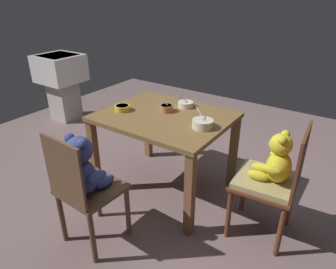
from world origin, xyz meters
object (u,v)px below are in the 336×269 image
teddy_chair_near_front (83,175)px  porridge_bowl_terracotta_center (166,108)px  porridge_bowl_yellow_near_left (122,108)px  dining_table (165,126)px  porridge_bowl_white_far_center (186,104)px  teddy_chair_near_right (274,172)px  sink_basin (61,78)px  porridge_bowl_cream_near_right (203,124)px

teddy_chair_near_front → porridge_bowl_terracotta_center: teddy_chair_near_front is taller
teddy_chair_near_front → porridge_bowl_yellow_near_left: size_ratio=6.71×
dining_table → teddy_chair_near_front: size_ratio=1.20×
teddy_chair_near_front → porridge_bowl_terracotta_center: bearing=1.1°
teddy_chair_near_front → porridge_bowl_white_far_center: teddy_chair_near_front is taller
teddy_chair_near_front → teddy_chair_near_right: teddy_chair_near_right is taller
porridge_bowl_white_far_center → sink_basin: sink_basin is taller
porridge_bowl_cream_near_right → porridge_bowl_yellow_near_left: bearing=-174.0°
sink_basin → porridge_bowl_white_far_center: bearing=-8.3°
teddy_chair_near_front → porridge_bowl_white_far_center: 1.10m
teddy_chair_near_front → porridge_bowl_cream_near_right: bearing=-26.0°
dining_table → porridge_bowl_white_far_center: porridge_bowl_white_far_center is taller
porridge_bowl_terracotta_center → teddy_chair_near_front: bearing=-91.5°
teddy_chair_near_right → porridge_bowl_cream_near_right: bearing=-5.1°
porridge_bowl_terracotta_center → porridge_bowl_yellow_near_left: 0.37m
dining_table → porridge_bowl_yellow_near_left: porridge_bowl_yellow_near_left is taller
porridge_bowl_yellow_near_left → sink_basin: sink_basin is taller
teddy_chair_near_right → porridge_bowl_terracotta_center: teddy_chair_near_right is taller
porridge_bowl_terracotta_center → porridge_bowl_cream_near_right: size_ratio=0.73×
teddy_chair_near_right → porridge_bowl_terracotta_center: bearing=-11.8°
porridge_bowl_cream_near_right → sink_basin: 2.50m
teddy_chair_near_front → porridge_bowl_terracotta_center: (0.02, 0.90, 0.18)m
porridge_bowl_yellow_near_left → porridge_bowl_white_far_center: bearing=43.3°
porridge_bowl_cream_near_right → sink_basin: bearing=166.1°
dining_table → porridge_bowl_white_far_center: 0.29m
dining_table → porridge_bowl_white_far_center: bearing=79.3°
teddy_chair_near_right → porridge_bowl_yellow_near_left: bearing=-1.4°
teddy_chair_near_front → teddy_chair_near_right: bearing=-48.9°
porridge_bowl_cream_near_right → dining_table: bearing=173.1°
dining_table → porridge_bowl_terracotta_center: bearing=113.2°
teddy_chair_near_front → teddy_chair_near_right: (0.98, 0.78, -0.03)m
teddy_chair_near_right → sink_basin: teddy_chair_near_right is taller
teddy_chair_near_right → porridge_bowl_white_far_center: teddy_chair_near_right is taller
dining_table → sink_basin: bearing=164.9°
dining_table → sink_basin: sink_basin is taller
porridge_bowl_terracotta_center → porridge_bowl_cream_near_right: 0.42m
porridge_bowl_white_far_center → porridge_bowl_cream_near_right: (0.33, -0.29, 0.01)m
dining_table → porridge_bowl_yellow_near_left: 0.39m
teddy_chair_near_front → porridge_bowl_white_far_center: size_ratio=6.49×
teddy_chair_near_right → porridge_bowl_cream_near_right: size_ratio=5.43×
teddy_chair_near_front → teddy_chair_near_right: 1.26m
teddy_chair_near_right → porridge_bowl_white_far_center: (-0.88, 0.30, 0.20)m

